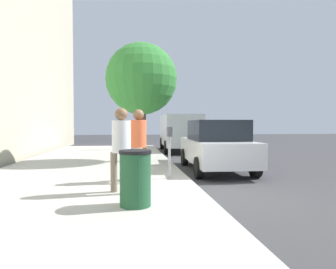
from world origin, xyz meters
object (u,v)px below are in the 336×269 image
Objects in this scene: street_tree at (141,80)px; traffic_signal at (147,109)px; parked_sedan_near at (216,145)px; parked_van_far at (179,131)px; trash_bin at (135,178)px; pedestrian_bystander at (121,142)px; pedestrian_at_meter at (139,138)px; parking_meter at (169,141)px.

traffic_signal is (5.65, -0.53, -0.87)m from street_tree.
parked_sedan_near is 0.85× the size of parked_van_far.
trash_bin is at bearing 166.56° from parked_van_far.
street_tree is 4.70× the size of trash_bin.
trash_bin is (-1.05, -0.28, -0.58)m from pedestrian_bystander.
pedestrian_bystander is at bearing -112.65° from pedestrian_at_meter.
pedestrian_at_meter is 0.39× the size of street_tree.
pedestrian_at_meter is at bearing 107.86° from parking_meter.
parked_van_far is 5.22× the size of trash_bin.
pedestrian_at_meter is 3.57m from parked_sedan_near.
pedestrian_bystander is 11.26m from traffic_signal.
pedestrian_bystander is at bearing 14.93° from trash_bin.
street_tree is at bearing 51.49° from parked_sedan_near.
parked_sedan_near is at bearing -43.89° from parking_meter.
street_tree is at bearing 174.62° from traffic_signal.
traffic_signal is (9.89, -0.78, 1.31)m from pedestrian_at_meter.
pedestrian_bystander is 0.35× the size of parked_van_far.
parked_van_far is 12.38m from trash_bin.
parked_sedan_near is at bearing -128.51° from street_tree.
parked_van_far reaches higher than trash_bin.
traffic_signal reaches higher than parking_meter.
pedestrian_at_meter is at bearing 176.71° from street_tree.
traffic_signal is (11.12, -1.18, 1.33)m from pedestrian_bystander.
pedestrian_bystander reaches higher than parking_meter.
traffic_signal is at bearing 14.48° from parked_sedan_near.
parking_meter is 0.39× the size of traffic_signal.
pedestrian_at_meter is at bearing 164.26° from parked_van_far.
parking_meter is 0.89m from pedestrian_at_meter.
pedestrian_at_meter is at bearing 129.33° from parked_sedan_near.
pedestrian_at_meter reaches higher than trash_bin.
trash_bin is at bearing 159.19° from parking_meter.
trash_bin is (-12.16, 0.90, -1.92)m from traffic_signal.
parked_van_far is (10.98, -3.15, 0.02)m from pedestrian_bystander.
parked_sedan_near is 4.09m from street_tree.
parked_van_far is (7.51, -0.00, 0.36)m from parked_sedan_near.
parking_meter is 0.77× the size of pedestrian_bystander.
parked_van_far is at bearing -13.44° from trash_bin.
parked_van_far is 6.44m from street_tree.
traffic_signal is at bearing 27.09° from pedestrian_bystander.
parking_meter is at bearing 136.11° from parked_sedan_near.
pedestrian_at_meter is 0.35× the size of parked_van_far.
parking_meter is 1.40× the size of trash_bin.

